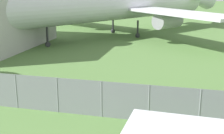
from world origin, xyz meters
TOP-DOWN VIEW (x-y plane):
  - perimeter_fence at (0.00, 10.01)m, footprint 56.07×0.07m
  - airplane at (-2.35, 35.48)m, footprint 29.16×35.77m

SIDE VIEW (x-z plane):
  - perimeter_fence at x=0.00m, z-range 0.00..2.04m
  - airplane at x=-2.35m, z-range -2.00..10.47m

